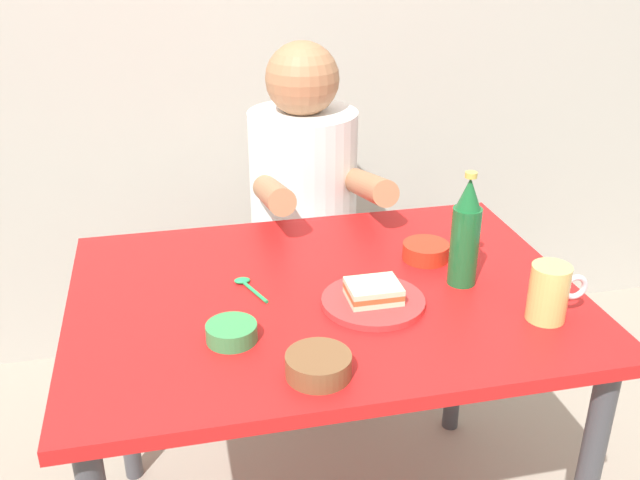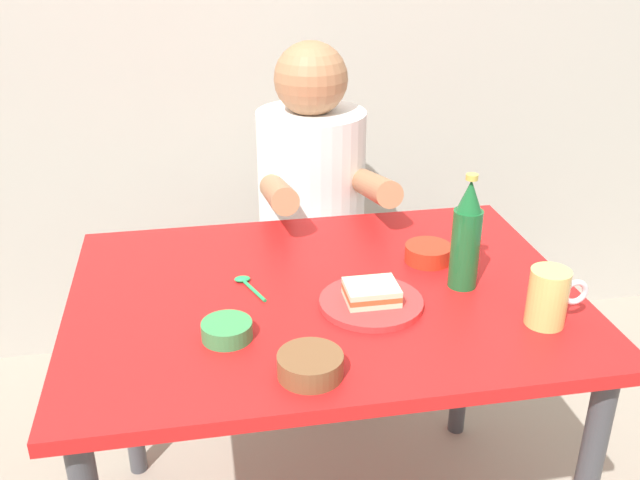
% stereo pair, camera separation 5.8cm
% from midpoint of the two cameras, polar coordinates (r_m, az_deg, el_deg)
% --- Properties ---
extents(dining_table, '(1.10, 0.80, 0.74)m').
position_cam_midpoint_polar(dining_table, '(1.61, -0.65, -6.98)').
color(dining_table, red).
rests_on(dining_table, ground).
extents(stool, '(0.34, 0.34, 0.45)m').
position_cam_midpoint_polar(stool, '(2.31, -1.96, -4.85)').
color(stool, '#4C4C51').
rests_on(stool, ground).
extents(person_seated, '(0.33, 0.56, 0.72)m').
position_cam_midpoint_polar(person_seated, '(2.12, -2.07, 4.78)').
color(person_seated, white).
rests_on(person_seated, stool).
extents(plate_orange, '(0.22, 0.22, 0.01)m').
position_cam_midpoint_polar(plate_orange, '(1.51, 3.17, -4.95)').
color(plate_orange, red).
rests_on(plate_orange, dining_table).
extents(sandwich, '(0.11, 0.09, 0.04)m').
position_cam_midpoint_polar(sandwich, '(1.50, 3.19, -4.12)').
color(sandwich, beige).
rests_on(sandwich, plate_orange).
extents(beer_mug, '(0.13, 0.08, 0.12)m').
position_cam_midpoint_polar(beer_mug, '(1.50, 16.85, -4.05)').
color(beer_mug, '#D1BC66').
rests_on(beer_mug, dining_table).
extents(beer_bottle, '(0.06, 0.06, 0.26)m').
position_cam_midpoint_polar(beer_bottle, '(1.57, 10.52, 0.43)').
color(beer_bottle, '#19602D').
rests_on(beer_bottle, dining_table).
extents(condiment_bowl_brown, '(0.12, 0.12, 0.04)m').
position_cam_midpoint_polar(condiment_bowl_brown, '(1.29, -1.44, -9.93)').
color(condiment_bowl_brown, brown).
rests_on(condiment_bowl_brown, dining_table).
extents(sauce_bowl_chili, '(0.11, 0.11, 0.04)m').
position_cam_midpoint_polar(sauce_bowl_chili, '(1.71, 7.50, -0.85)').
color(sauce_bowl_chili, red).
rests_on(sauce_bowl_chili, dining_table).
extents(dip_bowl_green, '(0.10, 0.10, 0.03)m').
position_cam_midpoint_polar(dip_bowl_green, '(1.40, -8.28, -7.28)').
color(dip_bowl_green, '#388C4C').
rests_on(dip_bowl_green, dining_table).
extents(spoon, '(0.06, 0.12, 0.01)m').
position_cam_midpoint_polar(spoon, '(1.59, -6.91, -3.59)').
color(spoon, '#26A559').
rests_on(spoon, dining_table).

